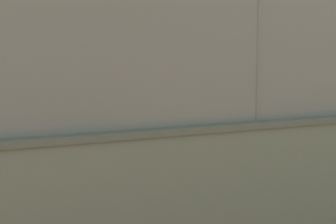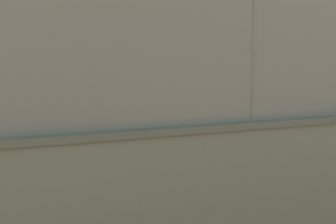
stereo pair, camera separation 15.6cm
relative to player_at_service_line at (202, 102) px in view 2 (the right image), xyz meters
name	(u,v)px [view 2 (the right image)]	position (x,y,z in m)	size (l,w,h in m)	color
ground_plane	(109,142)	(4.35, 1.90, -0.88)	(260.00, 260.00, 0.00)	#A36B42
perimeter_wall	(131,210)	(7.32, 11.28, 0.06)	(29.55, 0.64, 1.87)	slate
fence_panel_on_wall	(130,50)	(7.32, 11.28, 1.85)	(29.03, 0.33, 1.73)	slate
player_at_service_line	(202,102)	(0.00, 0.00, 0.00)	(1.09, 0.67, 1.51)	#591919
player_baseline_waiting	(48,159)	(7.51, 7.93, 0.02)	(0.71, 1.24, 1.54)	black
sports_ball	(267,102)	(-1.29, 2.28, 0.12)	(0.14, 0.14, 0.14)	yellow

